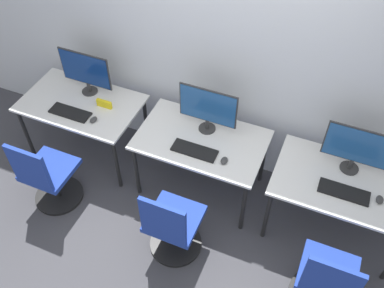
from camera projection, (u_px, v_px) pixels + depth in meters
name	position (u px, v px, depth m)	size (l,w,h in m)	color
ground_plane	(186.00, 213.00, 4.22)	(20.00, 20.00, 0.00)	#3D3D42
wall_back	(224.00, 46.00, 3.73)	(12.00, 0.05, 2.80)	silver
desk_left	(82.00, 107.00, 4.33)	(1.19, 0.74, 0.70)	silver
monitor_left	(85.00, 71.00, 4.20)	(0.55, 0.16, 0.47)	#2D2D2D
keyboard_left	(70.00, 113.00, 4.16)	(0.41, 0.15, 0.02)	black
mouse_left	(93.00, 120.00, 4.09)	(0.06, 0.09, 0.03)	#333333
office_chair_left	(48.00, 178.00, 4.06)	(0.48, 0.48, 0.89)	black
desk_center	(201.00, 144.00, 3.99)	(1.19, 0.74, 0.70)	silver
monitor_center	(208.00, 108.00, 3.83)	(0.55, 0.16, 0.47)	#2D2D2D
keyboard_center	(194.00, 150.00, 3.82)	(0.41, 0.15, 0.02)	black
mouse_center	(224.00, 161.00, 3.73)	(0.06, 0.09, 0.03)	#333333
office_chair_center	(172.00, 228.00, 3.68)	(0.48, 0.48, 0.89)	black
desk_right	(343.00, 188.00, 3.64)	(1.19, 0.74, 0.70)	silver
monitor_right	(357.00, 148.00, 3.50)	(0.55, 0.16, 0.47)	#2D2D2D
keyboard_right	(344.00, 192.00, 3.51)	(0.41, 0.15, 0.02)	black
mouse_right	(380.00, 200.00, 3.45)	(0.06, 0.09, 0.03)	#333333
office_chair_right	(325.00, 282.00, 3.34)	(0.48, 0.48, 0.89)	black
placard_left	(104.00, 104.00, 4.21)	(0.16, 0.03, 0.08)	yellow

